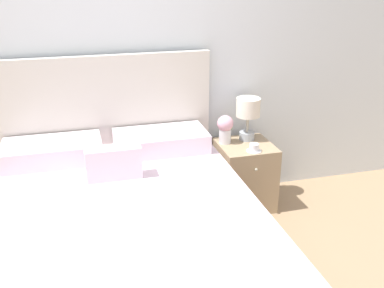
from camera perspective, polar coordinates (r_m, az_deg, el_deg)
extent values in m
plane|color=tan|center=(3.73, -10.27, -7.86)|extent=(12.00, 12.00, 0.00)
cube|color=white|center=(3.36, -11.90, 12.37)|extent=(8.00, 0.06, 2.60)
cube|color=tan|center=(2.78, -8.30, -15.48)|extent=(1.58, 2.08, 0.31)
cube|color=white|center=(2.62, -8.64, -10.59)|extent=(1.55, 2.04, 0.25)
cube|color=silver|center=(3.45, -10.91, 0.86)|extent=(1.61, 0.05, 1.23)
cube|color=white|center=(3.23, -17.28, -0.94)|extent=(0.66, 0.36, 0.14)
cube|color=white|center=(3.28, -3.98, 0.38)|extent=(0.66, 0.36, 0.14)
cube|color=white|center=(2.87, -9.93, -2.37)|extent=(0.35, 0.12, 0.21)
cube|color=tan|center=(3.62, 6.67, -3.92)|extent=(0.42, 0.42, 0.52)
sphere|color=#B2AD93|center=(3.37, 8.16, -3.25)|extent=(0.02, 0.02, 0.02)
cylinder|color=#A8B2BC|center=(3.61, 6.98, 1.05)|extent=(0.12, 0.12, 0.06)
cylinder|color=#B7B29E|center=(3.57, 7.05, 2.52)|extent=(0.02, 0.02, 0.13)
cylinder|color=silver|center=(3.53, 7.15, 4.65)|extent=(0.19, 0.19, 0.15)
cylinder|color=white|center=(3.51, 4.20, 1.02)|extent=(0.09, 0.09, 0.11)
sphere|color=#EFB2C6|center=(3.48, 4.25, 2.62)|extent=(0.13, 0.13, 0.13)
sphere|color=#609356|center=(3.50, 4.72, 2.17)|extent=(0.06, 0.06, 0.06)
cylinder|color=white|center=(3.40, 7.87, -0.86)|extent=(0.11, 0.11, 0.01)
cylinder|color=white|center=(3.39, 7.90, -0.40)|extent=(0.07, 0.07, 0.05)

